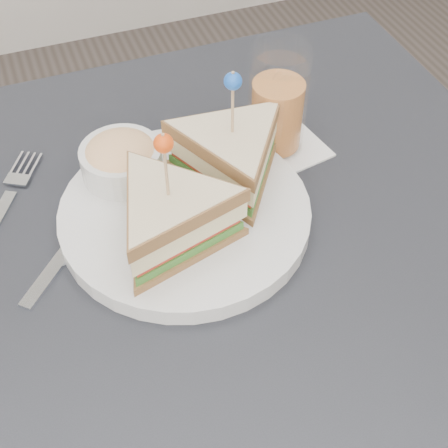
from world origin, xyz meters
TOP-DOWN VIEW (x-y plane):
  - table at (0.00, 0.00)m, footprint 0.80×0.80m
  - plate_meal at (-0.00, 0.07)m, footprint 0.34×0.33m
  - cutlery_fork at (-0.20, 0.17)m, footprint 0.11×0.18m
  - cutlery_knife at (-0.13, 0.08)m, footprint 0.15×0.16m
  - drink_set at (0.13, 0.15)m, footprint 0.13×0.13m

SIDE VIEW (x-z plane):
  - table at x=0.00m, z-range 0.30..1.05m
  - cutlery_fork at x=-0.20m, z-range 0.75..0.76m
  - cutlery_knife at x=-0.13m, z-range 0.75..0.76m
  - plate_meal at x=0.00m, z-range 0.71..0.88m
  - drink_set at x=0.13m, z-range 0.74..0.88m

